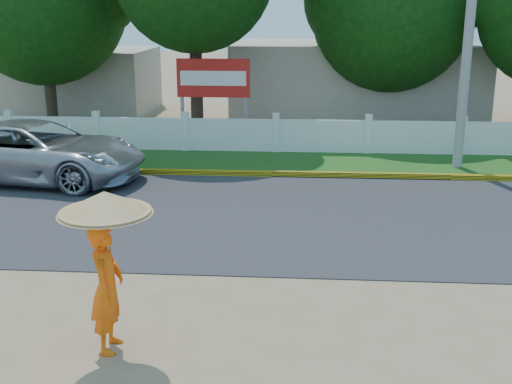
# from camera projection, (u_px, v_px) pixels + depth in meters

# --- Properties ---
(ground) EXTENTS (120.00, 120.00, 0.00)m
(ground) POSITION_uv_depth(u_px,v_px,m) (247.00, 302.00, 10.49)
(ground) COLOR #9E8460
(ground) RESTS_ON ground
(road) EXTENTS (60.00, 7.00, 0.02)m
(road) POSITION_uv_depth(u_px,v_px,m) (264.00, 215.00, 14.80)
(road) COLOR #38383A
(road) RESTS_ON ground
(grass_verge) EXTENTS (60.00, 3.50, 0.03)m
(grass_verge) POSITION_uv_depth(u_px,v_px,m) (274.00, 162.00, 19.83)
(grass_verge) COLOR #2D601E
(grass_verge) RESTS_ON ground
(curb) EXTENTS (40.00, 0.18, 0.16)m
(curb) POSITION_uv_depth(u_px,v_px,m) (271.00, 174.00, 18.18)
(curb) COLOR yellow
(curb) RESTS_ON ground
(fence) EXTENTS (40.00, 0.10, 1.10)m
(fence) POSITION_uv_depth(u_px,v_px,m) (276.00, 136.00, 21.07)
(fence) COLOR silver
(fence) RESTS_ON ground
(building_near) EXTENTS (10.00, 6.00, 3.20)m
(building_near) POSITION_uv_depth(u_px,v_px,m) (354.00, 81.00, 27.08)
(building_near) COLOR #B7AD99
(building_near) RESTS_ON ground
(building_far) EXTENTS (8.00, 5.00, 2.80)m
(building_far) POSITION_uv_depth(u_px,v_px,m) (62.00, 81.00, 28.98)
(building_far) COLOR #B7AD99
(building_far) RESTS_ON ground
(utility_pole) EXTENTS (0.28, 0.28, 7.47)m
(utility_pole) POSITION_uv_depth(u_px,v_px,m) (468.00, 40.00, 18.20)
(utility_pole) COLOR gray
(utility_pole) RESTS_ON ground
(vehicle) EXTENTS (6.20, 3.44, 1.64)m
(vehicle) POSITION_uv_depth(u_px,v_px,m) (37.00, 151.00, 17.58)
(vehicle) COLOR #A9ACB1
(vehicle) RESTS_ON ground
(monk_with_parasol) EXTENTS (1.27, 1.27, 2.32)m
(monk_with_parasol) POSITION_uv_depth(u_px,v_px,m) (106.00, 249.00, 8.66)
(monk_with_parasol) COLOR #FF600D
(monk_with_parasol) RESTS_ON ground
(billboard) EXTENTS (2.50, 0.13, 2.95)m
(billboard) POSITION_uv_depth(u_px,v_px,m) (213.00, 83.00, 21.82)
(billboard) COLOR gray
(billboard) RESTS_ON ground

